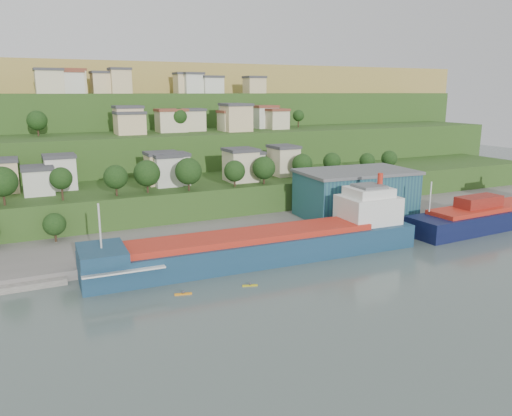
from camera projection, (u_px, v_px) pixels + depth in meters
ground at (264, 278)px, 97.66m from camera, size 500.00×500.00×0.00m
quay at (284, 231)px, 130.69m from camera, size 220.00×26.00×4.00m
hillside at (110, 166)px, 245.46m from camera, size 360.00×210.93×96.00m
cargo_ship_near at (270, 246)px, 108.23m from camera, size 74.44×14.39×19.04m
cargo_ship_far at (511, 213)px, 138.08m from camera, size 65.27×13.68×17.62m
warehouse at (355, 193)px, 137.22m from camera, size 32.32×21.25×12.80m
dinghy at (11, 276)px, 94.28m from camera, size 3.83×1.67×0.75m
kayak_orange at (183, 293)px, 89.71m from camera, size 3.16×1.26×0.78m
kayak_yellow at (250, 285)px, 93.66m from camera, size 2.89×1.36×0.72m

